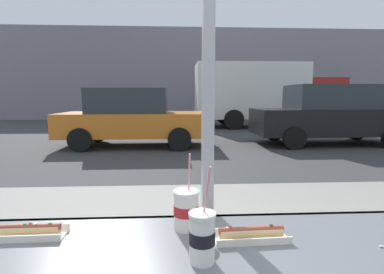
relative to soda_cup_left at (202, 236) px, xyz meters
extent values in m
plane|color=#38383A|center=(0.06, 8.34, -1.01)|extent=(60.00, 60.00, 0.00)
cube|color=gray|center=(0.06, 1.94, -0.93)|extent=(16.00, 2.80, 0.15)
cube|color=#404245|center=(0.06, 0.36, -0.10)|extent=(2.34, 0.02, 0.02)
cube|color=#9E9EA3|center=(0.06, 0.42, 0.60)|extent=(0.05, 0.08, 1.36)
cube|color=gray|center=(0.06, 18.87, 1.94)|extent=(28.00, 1.20, 5.89)
cylinder|color=silver|center=(0.00, 0.00, -0.01)|extent=(0.08, 0.08, 0.15)
cylinder|color=black|center=(0.00, 0.00, 0.00)|extent=(0.08, 0.08, 0.04)
cylinder|color=black|center=(0.00, 0.00, 0.06)|extent=(0.07, 0.07, 0.01)
cylinder|color=white|center=(0.00, 0.00, 0.07)|extent=(0.09, 0.09, 0.01)
cylinder|color=pink|center=(0.01, -0.01, 0.14)|extent=(0.03, 0.05, 0.20)
cylinder|color=silver|center=(-0.04, 0.24, -0.01)|extent=(0.10, 0.10, 0.15)
cylinder|color=red|center=(-0.04, 0.24, -0.01)|extent=(0.10, 0.10, 0.04)
cylinder|color=black|center=(-0.04, 0.24, 0.06)|extent=(0.09, 0.09, 0.01)
cylinder|color=white|center=(-0.04, 0.24, 0.07)|extent=(0.10, 0.10, 0.01)
cylinder|color=pink|center=(-0.03, 0.24, 0.13)|extent=(0.01, 0.05, 0.20)
cube|color=silver|center=(-0.65, 0.20, -0.08)|extent=(0.27, 0.10, 0.01)
cube|color=silver|center=(-0.65, 0.16, -0.07)|extent=(0.27, 0.01, 0.03)
cube|color=silver|center=(-0.65, 0.25, -0.07)|extent=(0.27, 0.01, 0.03)
cylinder|color=tan|center=(-0.65, 0.20, -0.06)|extent=(0.23, 0.04, 0.04)
cylinder|color=brown|center=(-0.65, 0.20, -0.05)|extent=(0.24, 0.03, 0.03)
cube|color=#337A2D|center=(-0.66, 0.20, -0.04)|extent=(0.01, 0.01, 0.01)
cube|color=beige|center=(-0.64, 0.20, -0.04)|extent=(0.01, 0.01, 0.01)
cube|color=#337A2D|center=(-0.56, 0.21, -0.04)|extent=(0.01, 0.01, 0.01)
cube|color=red|center=(-0.64, 0.20, -0.04)|extent=(0.01, 0.01, 0.01)
cube|color=beige|center=(-0.62, 0.20, -0.04)|extent=(0.01, 0.01, 0.01)
cube|color=silver|center=(0.20, 0.14, -0.08)|extent=(0.28, 0.10, 0.01)
cube|color=silver|center=(0.20, 0.09, -0.07)|extent=(0.28, 0.02, 0.03)
cube|color=silver|center=(0.19, 0.18, -0.07)|extent=(0.28, 0.02, 0.03)
cylinder|color=tan|center=(0.20, 0.14, -0.06)|extent=(0.24, 0.05, 0.04)
cylinder|color=brown|center=(0.20, 0.14, -0.05)|extent=(0.25, 0.04, 0.03)
cube|color=#337A2D|center=(0.27, 0.14, -0.04)|extent=(0.01, 0.01, 0.01)
cube|color=red|center=(0.12, 0.13, -0.04)|extent=(0.01, 0.01, 0.01)
cube|color=red|center=(0.27, 0.14, -0.04)|extent=(0.01, 0.01, 0.01)
cube|color=beige|center=(0.11, 0.13, -0.04)|extent=(0.01, 0.01, 0.01)
cube|color=orange|center=(-1.33, 7.81, -0.35)|extent=(4.28, 1.79, 0.68)
cube|color=#282D33|center=(-1.48, 7.81, 0.34)|extent=(2.22, 1.58, 0.71)
cylinder|color=black|center=(0.00, 8.71, -0.69)|extent=(0.64, 0.18, 0.64)
cylinder|color=black|center=(0.00, 6.92, -0.69)|extent=(0.64, 0.18, 0.64)
cylinder|color=black|center=(-2.65, 8.71, -0.69)|extent=(0.64, 0.18, 0.64)
cylinder|color=black|center=(-2.65, 6.92, -0.69)|extent=(0.64, 0.18, 0.64)
cube|color=black|center=(4.65, 7.81, -0.30)|extent=(4.64, 1.72, 0.77)
cube|color=#282D33|center=(4.62, 7.81, 0.45)|extent=(2.41, 1.51, 0.73)
cylinder|color=black|center=(6.08, 8.67, -0.69)|extent=(0.64, 0.18, 0.64)
cylinder|color=black|center=(3.21, 8.67, -0.69)|extent=(0.64, 0.18, 0.64)
cylinder|color=black|center=(3.21, 6.95, -0.69)|extent=(0.64, 0.18, 0.64)
cube|color=silver|center=(3.46, 13.13, 0.73)|extent=(5.17, 2.20, 2.58)
cube|color=maroon|center=(6.84, 13.13, 0.39)|extent=(1.90, 2.10, 1.90)
cylinder|color=black|center=(6.84, 14.18, -0.56)|extent=(0.90, 0.24, 0.90)
cylinder|color=black|center=(6.84, 12.08, -0.56)|extent=(0.90, 0.24, 0.90)
cylinder|color=black|center=(2.51, 14.23, -0.56)|extent=(0.90, 0.24, 0.90)
cylinder|color=black|center=(2.51, 12.03, -0.56)|extent=(0.90, 0.24, 0.90)
camera|label=1|loc=(-0.08, -0.87, 0.44)|focal=27.13mm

